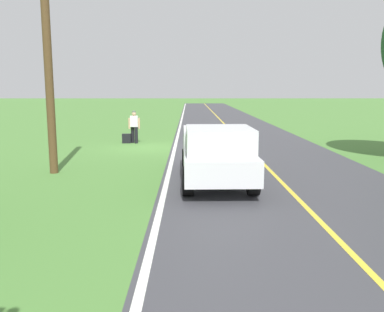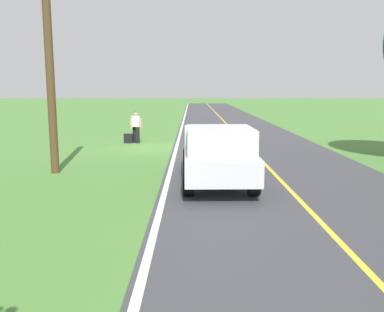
{
  "view_description": "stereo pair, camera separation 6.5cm",
  "coord_description": "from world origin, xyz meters",
  "px_view_note": "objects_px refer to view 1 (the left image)",
  "views": [
    {
      "loc": [
        -1.98,
        20.22,
        2.91
      ],
      "look_at": [
        -2.04,
        10.91,
        1.38
      ],
      "focal_mm": 38.53,
      "sensor_mm": 36.0,
      "label": 1
    },
    {
      "loc": [
        -2.04,
        20.22,
        2.91
      ],
      "look_at": [
        -2.04,
        10.91,
        1.38
      ],
      "focal_mm": 38.53,
      "sensor_mm": 36.0,
      "label": 2
    }
  ],
  "objects_px": {
    "hitchhiker_walking": "(134,125)",
    "utility_pole_roadside": "(48,58)",
    "suitcase_carried": "(127,138)",
    "pickup_truck_passing": "(216,153)"
  },
  "relations": [
    {
      "from": "hitchhiker_walking",
      "to": "utility_pole_roadside",
      "type": "relative_size",
      "value": 0.22
    },
    {
      "from": "pickup_truck_passing",
      "to": "utility_pole_roadside",
      "type": "height_order",
      "value": "utility_pole_roadside"
    },
    {
      "from": "pickup_truck_passing",
      "to": "utility_pole_roadside",
      "type": "relative_size",
      "value": 0.69
    },
    {
      "from": "hitchhiker_walking",
      "to": "utility_pole_roadside",
      "type": "xyz_separation_m",
      "value": [
        1.77,
        7.91,
        2.93
      ]
    },
    {
      "from": "suitcase_carried",
      "to": "pickup_truck_passing",
      "type": "distance_m",
      "value": 10.37
    },
    {
      "from": "pickup_truck_passing",
      "to": "suitcase_carried",
      "type": "bearing_deg",
      "value": -66.1
    },
    {
      "from": "hitchhiker_walking",
      "to": "suitcase_carried",
      "type": "distance_m",
      "value": 0.84
    },
    {
      "from": "hitchhiker_walking",
      "to": "utility_pole_roadside",
      "type": "bearing_deg",
      "value": 77.42
    },
    {
      "from": "pickup_truck_passing",
      "to": "hitchhiker_walking",
      "type": "bearing_deg",
      "value": -68.44
    },
    {
      "from": "suitcase_carried",
      "to": "pickup_truck_passing",
      "type": "relative_size",
      "value": 0.09
    }
  ]
}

